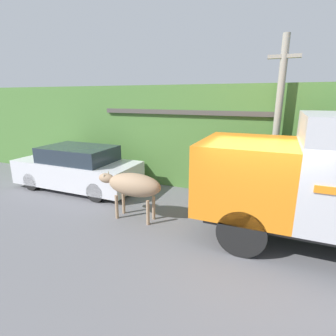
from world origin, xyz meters
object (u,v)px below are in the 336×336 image
at_px(parked_suv, 77,168).
at_px(utility_pole, 277,121).
at_px(pedestrian_on_hill, 203,168).
at_px(brown_cow, 133,185).

height_order(parked_suv, utility_pole, utility_pole).
height_order(parked_suv, pedestrian_on_hill, pedestrian_on_hill).
xyz_separation_m(brown_cow, pedestrian_on_hill, (1.28, 2.74, -0.06)).
bearing_deg(parked_suv, utility_pole, 9.84).
xyz_separation_m(brown_cow, parked_suv, (-3.24, 1.43, -0.22)).
bearing_deg(utility_pole, parked_suv, -169.35).
bearing_deg(brown_cow, parked_suv, 145.63).
height_order(pedestrian_on_hill, utility_pole, utility_pole).
xyz_separation_m(brown_cow, utility_pole, (3.54, 2.70, 1.67)).
bearing_deg(brown_cow, pedestrian_on_hill, 54.32).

